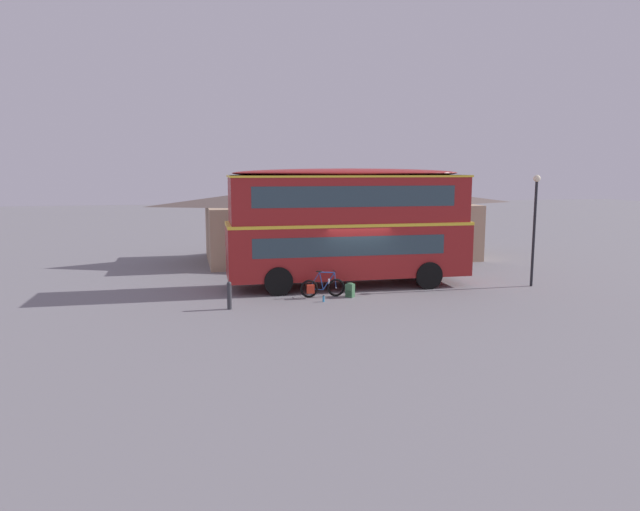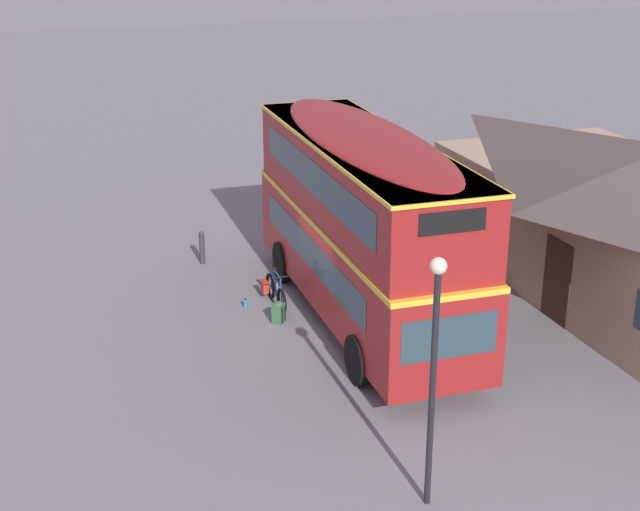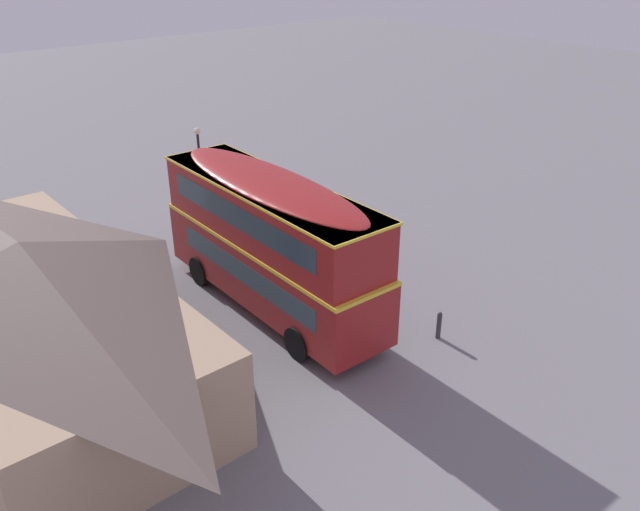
{
  "view_description": "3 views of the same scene",
  "coord_description": "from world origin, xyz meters",
  "px_view_note": "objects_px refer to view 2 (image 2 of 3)",
  "views": [
    {
      "loc": [
        -6.32,
        -21.78,
        4.76
      ],
      "look_at": [
        -1.32,
        0.52,
        1.34
      ],
      "focal_mm": 32.43,
      "sensor_mm": 36.0,
      "label": 1
    },
    {
      "loc": [
        19.26,
        -6.97,
        9.67
      ],
      "look_at": [
        -0.19,
        -0.35,
        1.8
      ],
      "focal_mm": 51.7,
      "sensor_mm": 36.0,
      "label": 2
    },
    {
      "loc": [
        -16.27,
        12.04,
        11.92
      ],
      "look_at": [
        -1.27,
        -0.45,
        2.08
      ],
      "focal_mm": 36.58,
      "sensor_mm": 36.0,
      "label": 3
    }
  ],
  "objects_px": {
    "street_lamp": "(434,357)",
    "double_decker_bus": "(363,218)",
    "touring_bicycle": "(274,291)",
    "water_bottle_blue_sports": "(245,303)",
    "backpack_on_ground": "(278,312)",
    "kerb_bollard": "(202,247)"
  },
  "relations": [
    {
      "from": "kerb_bollard",
      "to": "water_bottle_blue_sports",
      "type": "bearing_deg",
      "value": 6.47
    },
    {
      "from": "backpack_on_ground",
      "to": "water_bottle_blue_sports",
      "type": "bearing_deg",
      "value": -154.41
    },
    {
      "from": "touring_bicycle",
      "to": "backpack_on_ground",
      "type": "bearing_deg",
      "value": -10.99
    },
    {
      "from": "touring_bicycle",
      "to": "kerb_bollard",
      "type": "bearing_deg",
      "value": -161.85
    },
    {
      "from": "touring_bicycle",
      "to": "water_bottle_blue_sports",
      "type": "bearing_deg",
      "value": -96.2
    },
    {
      "from": "water_bottle_blue_sports",
      "to": "kerb_bollard",
      "type": "relative_size",
      "value": 0.25
    },
    {
      "from": "backpack_on_ground",
      "to": "water_bottle_blue_sports",
      "type": "height_order",
      "value": "backpack_on_ground"
    },
    {
      "from": "double_decker_bus",
      "to": "backpack_on_ground",
      "type": "xyz_separation_m",
      "value": [
        -0.47,
        -2.01,
        -2.36
      ]
    },
    {
      "from": "touring_bicycle",
      "to": "street_lamp",
      "type": "distance_m",
      "value": 9.23
    },
    {
      "from": "backpack_on_ground",
      "to": "water_bottle_blue_sports",
      "type": "relative_size",
      "value": 2.28
    },
    {
      "from": "kerb_bollard",
      "to": "street_lamp",
      "type": "bearing_deg",
      "value": 5.99
    },
    {
      "from": "touring_bicycle",
      "to": "water_bottle_blue_sports",
      "type": "relative_size",
      "value": 7.09
    },
    {
      "from": "backpack_on_ground",
      "to": "kerb_bollard",
      "type": "bearing_deg",
      "value": -168.38
    },
    {
      "from": "touring_bicycle",
      "to": "double_decker_bus",
      "type": "bearing_deg",
      "value": 49.53
    },
    {
      "from": "touring_bicycle",
      "to": "kerb_bollard",
      "type": "distance_m",
      "value": 3.67
    },
    {
      "from": "water_bottle_blue_sports",
      "to": "double_decker_bus",
      "type": "bearing_deg",
      "value": 57.66
    },
    {
      "from": "double_decker_bus",
      "to": "backpack_on_ground",
      "type": "bearing_deg",
      "value": -103.25
    },
    {
      "from": "double_decker_bus",
      "to": "street_lamp",
      "type": "xyz_separation_m",
      "value": [
        7.36,
        -1.65,
        0.17
      ]
    },
    {
      "from": "street_lamp",
      "to": "double_decker_bus",
      "type": "bearing_deg",
      "value": 167.37
    },
    {
      "from": "water_bottle_blue_sports",
      "to": "street_lamp",
      "type": "height_order",
      "value": "street_lamp"
    },
    {
      "from": "water_bottle_blue_sports",
      "to": "backpack_on_ground",
      "type": "bearing_deg",
      "value": 25.59
    },
    {
      "from": "double_decker_bus",
      "to": "water_bottle_blue_sports",
      "type": "height_order",
      "value": "double_decker_bus"
    }
  ]
}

